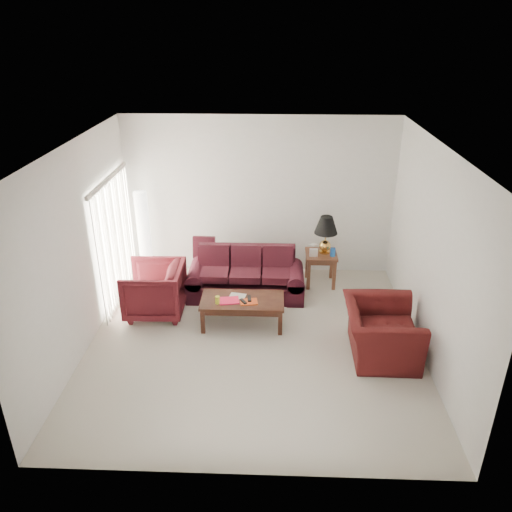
{
  "coord_description": "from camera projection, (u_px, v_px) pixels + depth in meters",
  "views": [
    {
      "loc": [
        0.28,
        -6.38,
        4.46
      ],
      "look_at": [
        0.0,
        0.85,
        1.05
      ],
      "focal_mm": 35.0,
      "sensor_mm": 36.0,
      "label": 1
    }
  ],
  "objects": [
    {
      "name": "magazine_red",
      "position": [
        229.0,
        301.0,
        7.86
      ],
      "size": [
        0.34,
        0.28,
        0.02
      ],
      "primitive_type": "cube",
      "rotation": [
        0.0,
        0.0,
        0.17
      ],
      "color": "red",
      "rests_on": "coffee_table"
    },
    {
      "name": "yellow_glass",
      "position": [
        218.0,
        300.0,
        7.78
      ],
      "size": [
        0.09,
        0.09,
        0.12
      ],
      "primitive_type": "cylinder",
      "rotation": [
        0.0,
        0.0,
        0.31
      ],
      "color": "yellow",
      "rests_on": "coffee_table"
    },
    {
      "name": "picture_frame",
      "position": [
        313.0,
        245.0,
        9.27
      ],
      "size": [
        0.19,
        0.2,
        0.05
      ],
      "primitive_type": "cube",
      "rotation": [
        1.36,
        0.0,
        0.61
      ],
      "color": "silver",
      "rests_on": "end_table"
    },
    {
      "name": "end_table",
      "position": [
        320.0,
        268.0,
        9.25
      ],
      "size": [
        0.59,
        0.59,
        0.62
      ],
      "primitive_type": null,
      "rotation": [
        0.0,
        0.0,
        0.05
      ],
      "color": "brown",
      "rests_on": "ground"
    },
    {
      "name": "remote_a",
      "position": [
        243.0,
        301.0,
        7.81
      ],
      "size": [
        0.13,
        0.16,
        0.02
      ],
      "primitive_type": "cube",
      "rotation": [
        0.0,
        0.0,
        0.55
      ],
      "color": "black",
      "rests_on": "coffee_table"
    },
    {
      "name": "coffee_table",
      "position": [
        243.0,
        312.0,
        8.02
      ],
      "size": [
        1.45,
        1.0,
        0.46
      ],
      "primitive_type": null,
      "rotation": [
        0.0,
        0.0,
        -0.28
      ],
      "color": "black",
      "rests_on": "ground"
    },
    {
      "name": "armchair_left",
      "position": [
        154.0,
        290.0,
        8.24
      ],
      "size": [
        0.98,
        0.95,
        0.87
      ],
      "primitive_type": "imported",
      "rotation": [
        0.0,
        0.0,
        -1.55
      ],
      "color": "#440F15",
      "rests_on": "ground"
    },
    {
      "name": "magazine_white",
      "position": [
        237.0,
        296.0,
        7.99
      ],
      "size": [
        0.28,
        0.23,
        0.01
      ],
      "primitive_type": "cube",
      "rotation": [
        0.0,
        0.0,
        -0.2
      ],
      "color": "beige",
      "rests_on": "coffee_table"
    },
    {
      "name": "armchair_right",
      "position": [
        381.0,
        332.0,
        7.22
      ],
      "size": [
        1.06,
        1.21,
        0.77
      ],
      "primitive_type": "imported",
      "rotation": [
        0.0,
        0.0,
        1.56
      ],
      "color": "#3B0D0D",
      "rests_on": "ground"
    },
    {
      "name": "floor",
      "position": [
        254.0,
        341.0,
        7.68
      ],
      "size": [
        5.0,
        5.0,
        0.0
      ],
      "primitive_type": "plane",
      "color": "beige",
      "rests_on": "ground"
    },
    {
      "name": "remote_b",
      "position": [
        249.0,
        298.0,
        7.89
      ],
      "size": [
        0.08,
        0.19,
        0.02
      ],
      "primitive_type": "cube",
      "rotation": [
        0.0,
        0.0,
        0.12
      ],
      "color": "black",
      "rests_on": "coffee_table"
    },
    {
      "name": "table_lamp",
      "position": [
        326.0,
        235.0,
        9.0
      ],
      "size": [
        0.43,
        0.43,
        0.7
      ],
      "primitive_type": null,
      "rotation": [
        0.0,
        0.0,
        -0.03
      ],
      "color": "gold",
      "rests_on": "end_table"
    },
    {
      "name": "blue_canister",
      "position": [
        333.0,
        252.0,
        8.98
      ],
      "size": [
        0.1,
        0.1,
        0.15
      ],
      "primitive_type": "cylinder",
      "rotation": [
        0.0,
        0.0,
        -0.02
      ],
      "color": "#184F9C",
      "rests_on": "end_table"
    },
    {
      "name": "magazine_orange",
      "position": [
        249.0,
        302.0,
        7.83
      ],
      "size": [
        0.3,
        0.24,
        0.02
      ],
      "primitive_type": "cube",
      "rotation": [
        0.0,
        0.0,
        0.15
      ],
      "color": "#D14618",
      "rests_on": "coffee_table"
    },
    {
      "name": "clock",
      "position": [
        314.0,
        253.0,
        8.97
      ],
      "size": [
        0.15,
        0.06,
        0.15
      ],
      "primitive_type": "cube",
      "rotation": [
        0.0,
        0.0,
        -0.03
      ],
      "color": "white",
      "rests_on": "end_table"
    },
    {
      "name": "floor_lamp",
      "position": [
        144.0,
        235.0,
        9.29
      ],
      "size": [
        0.34,
        0.34,
        1.71
      ],
      "primitive_type": null,
      "rotation": [
        0.0,
        0.0,
        0.25
      ],
      "color": "silver",
      "rests_on": "ground"
    },
    {
      "name": "sofa",
      "position": [
        246.0,
        274.0,
        8.8
      ],
      "size": [
        2.09,
        0.98,
        0.84
      ],
      "primitive_type": null,
      "rotation": [
        0.0,
        0.0,
        -0.05
      ],
      "color": "black",
      "rests_on": "ground"
    },
    {
      "name": "throw_pillow",
      "position": [
        204.0,
        247.0,
        9.22
      ],
      "size": [
        0.41,
        0.21,
        0.42
      ],
      "primitive_type": "cube",
      "rotation": [
        -0.21,
        0.0,
        -0.02
      ],
      "color": "black",
      "rests_on": "sofa"
    },
    {
      "name": "blinds",
      "position": [
        115.0,
        241.0,
        8.48
      ],
      "size": [
        0.1,
        2.0,
        2.16
      ],
      "primitive_type": "cube",
      "color": "silver",
      "rests_on": "ground"
    }
  ]
}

